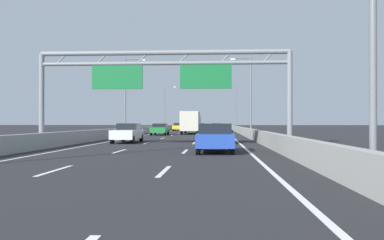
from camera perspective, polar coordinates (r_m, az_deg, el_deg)
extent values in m
plane|color=#262628|center=(100.70, 1.40, -1.22)|extent=(260.00, 260.00, 0.00)
cube|color=white|center=(14.23, -18.55, -6.70)|extent=(0.16, 3.00, 0.01)
cube|color=white|center=(22.80, -10.05, -4.30)|extent=(0.16, 3.00, 0.01)
cube|color=white|center=(31.61, -6.25, -3.19)|extent=(0.16, 3.00, 0.01)
cube|color=white|center=(40.50, -4.12, -2.56)|extent=(0.16, 3.00, 0.01)
cube|color=white|center=(49.43, -2.76, -2.16)|extent=(0.16, 3.00, 0.01)
cube|color=white|center=(58.38, -1.81, -1.87)|extent=(0.16, 3.00, 0.01)
cube|color=white|center=(67.35, -1.12, -1.67)|extent=(0.16, 3.00, 0.01)
cube|color=white|center=(76.32, -0.59, -1.51)|extent=(0.16, 3.00, 0.01)
cube|color=white|center=(85.30, -0.17, -1.38)|extent=(0.16, 3.00, 0.01)
cube|color=white|center=(94.28, 0.17, -1.28)|extent=(0.16, 3.00, 0.01)
cube|color=white|center=(103.27, 0.45, -1.20)|extent=(0.16, 3.00, 0.01)
cube|color=white|center=(112.26, 0.68, -1.13)|extent=(0.16, 3.00, 0.01)
cube|color=white|center=(121.25, 0.88, -1.07)|extent=(0.16, 3.00, 0.01)
cube|color=white|center=(130.24, 1.05, -1.01)|extent=(0.16, 3.00, 0.01)
cube|color=white|center=(139.23, 1.20, -0.97)|extent=(0.16, 3.00, 0.01)
cube|color=white|center=(148.23, 1.34, -0.93)|extent=(0.16, 3.00, 0.01)
cube|color=white|center=(157.22, 1.45, -0.89)|extent=(0.16, 3.00, 0.01)
cube|color=white|center=(13.32, -3.92, -7.15)|extent=(0.16, 3.00, 0.01)
cube|color=white|center=(22.24, -0.96, -4.41)|extent=(0.16, 3.00, 0.01)
cube|color=white|center=(31.21, 0.29, -3.23)|extent=(0.16, 3.00, 0.01)
cube|color=white|center=(40.19, 0.98, -2.58)|extent=(0.16, 3.00, 0.01)
cube|color=white|center=(49.18, 1.42, -2.16)|extent=(0.16, 3.00, 0.01)
cube|color=white|center=(58.17, 1.72, -1.88)|extent=(0.16, 3.00, 0.01)
cube|color=white|center=(67.16, 1.94, -1.67)|extent=(0.16, 3.00, 0.01)
cube|color=white|center=(76.16, 2.11, -1.51)|extent=(0.16, 3.00, 0.01)
cube|color=white|center=(85.15, 2.25, -1.38)|extent=(0.16, 3.00, 0.01)
cube|color=white|center=(94.15, 2.36, -1.28)|extent=(0.16, 3.00, 0.01)
cube|color=white|center=(103.15, 2.45, -1.20)|extent=(0.16, 3.00, 0.01)
cube|color=white|center=(112.15, 2.52, -1.13)|extent=(0.16, 3.00, 0.01)
cube|color=white|center=(121.14, 2.58, -1.07)|extent=(0.16, 3.00, 0.01)
cube|color=white|center=(130.14, 2.64, -1.01)|extent=(0.16, 3.00, 0.01)
cube|color=white|center=(139.14, 2.69, -0.97)|extent=(0.16, 3.00, 0.01)
cube|color=white|center=(148.14, 2.73, -0.93)|extent=(0.16, 3.00, 0.01)
cube|color=white|center=(157.14, 2.77, -0.89)|extent=(0.16, 3.00, 0.01)
cube|color=white|center=(89.07, -2.25, -1.34)|extent=(0.16, 176.00, 0.01)
cube|color=white|center=(88.65, 4.52, -1.34)|extent=(0.16, 176.00, 0.01)
cube|color=#9E9E99|center=(111.11, -1.98, -0.89)|extent=(0.45, 220.00, 0.95)
cube|color=#9E9E99|center=(110.68, 5.15, -0.89)|extent=(0.45, 220.00, 0.95)
cylinder|color=gray|center=(29.30, -20.27, 2.65)|extent=(0.36, 0.36, 6.20)
cylinder|color=gray|center=(27.27, 13.48, 2.86)|extent=(0.36, 0.36, 6.20)
cylinder|color=gray|center=(27.42, -4.02, 9.36)|extent=(16.52, 0.32, 0.32)
cylinder|color=gray|center=(27.31, -4.02, 7.91)|extent=(16.52, 0.26, 0.26)
cylinder|color=gray|center=(29.05, -17.74, 8.13)|extent=(0.74, 0.10, 0.74)
cylinder|color=gray|center=(28.19, -12.46, 8.38)|extent=(0.74, 0.10, 0.74)
cylinder|color=gray|center=(27.57, -6.89, 8.57)|extent=(0.74, 0.10, 0.74)
cylinder|color=gray|center=(27.22, -1.11, 8.68)|extent=(0.74, 0.10, 0.74)
cylinder|color=gray|center=(27.15, 4.76, 8.71)|extent=(0.74, 0.10, 0.74)
cylinder|color=gray|center=(27.35, 10.60, 8.64)|extent=(0.74, 0.10, 0.74)
cube|color=#146B33|center=(27.76, -10.39, 5.91)|extent=(3.40, 0.12, 1.60)
cube|color=#146B33|center=(26.98, 1.94, 6.08)|extent=(3.40, 0.12, 1.60)
cylinder|color=slate|center=(12.41, 23.93, 14.45)|extent=(0.20, 0.20, 9.50)
cylinder|color=slate|center=(51.03, -9.30, 3.24)|extent=(0.20, 0.20, 9.50)
cylinder|color=slate|center=(51.29, -8.08, 8.39)|extent=(2.20, 0.12, 0.12)
cube|color=#F2EAC6|center=(51.07, -6.86, 8.31)|extent=(0.56, 0.28, 0.20)
cylinder|color=slate|center=(49.96, 8.23, 3.31)|extent=(0.20, 0.20, 9.50)
cylinder|color=slate|center=(50.38, 6.97, 8.54)|extent=(2.20, 0.12, 0.12)
cube|color=#F2EAC6|center=(50.31, 5.70, 8.44)|extent=(0.56, 0.28, 0.20)
cylinder|color=slate|center=(88.90, -3.85, 1.72)|extent=(0.20, 0.20, 9.50)
cylinder|color=slate|center=(89.05, -3.14, 4.68)|extent=(2.20, 0.12, 0.12)
cube|color=#F2EAC6|center=(88.92, -2.44, 4.62)|extent=(0.56, 0.28, 0.20)
cylinder|color=slate|center=(88.29, 6.12, 1.74)|extent=(0.20, 0.20, 9.50)
cylinder|color=slate|center=(88.53, 5.40, 4.71)|extent=(2.20, 0.12, 0.12)
cube|color=#F2EAC6|center=(88.49, 4.69, 4.65)|extent=(0.56, 0.28, 0.20)
cube|color=#A8ADB2|center=(72.25, 3.48, -1.05)|extent=(1.83, 4.17, 0.69)
cube|color=black|center=(71.88, 3.48, -0.61)|extent=(1.61, 1.67, 0.44)
cylinder|color=black|center=(73.79, 2.85, -1.30)|extent=(0.22, 0.64, 0.64)
cylinder|color=black|center=(73.79, 4.10, -1.30)|extent=(0.22, 0.64, 0.64)
cylinder|color=black|center=(70.72, 2.83, -1.35)|extent=(0.22, 0.64, 0.64)
cylinder|color=black|center=(70.73, 4.14, -1.35)|extent=(0.22, 0.64, 0.64)
cube|color=#2347AD|center=(21.75, 3.26, -2.77)|extent=(1.89, 4.54, 0.69)
cube|color=black|center=(21.66, 3.26, -1.18)|extent=(1.66, 2.09, 0.52)
cylinder|color=black|center=(23.50, 1.23, -3.42)|extent=(0.22, 0.64, 0.64)
cylinder|color=black|center=(23.50, 5.31, -3.42)|extent=(0.22, 0.64, 0.64)
cylinder|color=black|center=(20.07, 0.86, -3.95)|extent=(0.22, 0.64, 0.64)
cylinder|color=black|center=(20.07, 5.64, -3.95)|extent=(0.22, 0.64, 0.64)
cube|color=yellow|center=(76.51, -1.98, -1.02)|extent=(1.71, 4.40, 0.67)
cube|color=black|center=(76.92, -1.95, -0.58)|extent=(1.50, 2.02, 0.49)
cylinder|color=black|center=(78.23, -2.41, -1.25)|extent=(0.22, 0.64, 0.64)
cylinder|color=black|center=(78.09, -1.32, -1.25)|extent=(0.22, 0.64, 0.64)
cylinder|color=black|center=(74.94, -2.67, -1.29)|extent=(0.22, 0.64, 0.64)
cylinder|color=black|center=(74.80, -1.53, -1.29)|extent=(0.22, 0.64, 0.64)
cube|color=silver|center=(32.18, -9.00, -1.97)|extent=(1.72, 4.68, 0.69)
cube|color=black|center=(32.60, -8.83, -0.90)|extent=(1.52, 1.94, 0.50)
cylinder|color=black|center=(34.10, -9.59, -2.45)|extent=(0.22, 0.64, 0.64)
cylinder|color=black|center=(33.79, -7.10, -2.47)|extent=(0.22, 0.64, 0.64)
cylinder|color=black|center=(30.62, -11.09, -2.69)|extent=(0.22, 0.64, 0.64)
cylinder|color=black|center=(30.28, -8.33, -2.72)|extent=(0.22, 0.64, 0.64)
cube|color=#1E7A38|center=(50.84, -4.51, -1.38)|extent=(1.89, 4.33, 0.66)
cube|color=black|center=(51.05, -4.48, -0.75)|extent=(1.66, 1.86, 0.46)
cylinder|color=black|center=(52.57, -5.17, -1.70)|extent=(0.22, 0.64, 0.64)
cylinder|color=black|center=(52.35, -3.36, -1.71)|extent=(0.22, 0.64, 0.64)
cylinder|color=black|center=(49.38, -5.73, -1.79)|extent=(0.22, 0.64, 0.64)
cylinder|color=black|center=(49.14, -3.80, -1.80)|extent=(0.22, 0.64, 0.64)
cube|color=black|center=(32.09, 3.93, -1.96)|extent=(1.85, 4.63, 0.70)
cube|color=black|center=(32.14, 3.93, -0.91)|extent=(1.63, 2.16, 0.48)
cylinder|color=black|center=(33.86, 2.52, -2.47)|extent=(0.22, 0.64, 0.64)
cylinder|color=black|center=(33.88, 5.29, -2.47)|extent=(0.22, 0.64, 0.64)
cylinder|color=black|center=(30.34, 2.42, -2.72)|extent=(0.22, 0.64, 0.64)
cylinder|color=black|center=(30.36, 5.51, -2.72)|extent=(0.22, 0.64, 0.64)
cube|color=orange|center=(88.41, 1.12, -0.94)|extent=(1.89, 4.17, 0.61)
cube|color=black|center=(88.30, 1.12, -0.59)|extent=(1.67, 1.69, 0.47)
cylinder|color=black|center=(89.99, 0.63, -1.13)|extent=(0.22, 0.64, 0.64)
cylinder|color=black|center=(89.92, 1.69, -1.13)|extent=(0.22, 0.64, 0.64)
cylinder|color=black|center=(86.92, 0.53, -1.16)|extent=(0.22, 0.64, 0.64)
cylinder|color=black|center=(86.85, 1.63, -1.16)|extent=(0.22, 0.64, 0.64)
cube|color=#194799|center=(58.97, 0.04, -0.44)|extent=(2.36, 2.46, 1.96)
cube|color=beige|center=(54.49, -0.23, -0.16)|extent=(2.36, 6.12, 2.53)
cylinder|color=black|center=(59.38, -0.94, -1.39)|extent=(0.28, 0.96, 0.96)
cylinder|color=black|center=(59.26, 1.06, -1.39)|extent=(0.28, 0.96, 0.96)
cylinder|color=black|center=(52.92, -1.47, -1.52)|extent=(0.28, 0.96, 0.96)
cylinder|color=black|center=(52.79, 0.78, -1.52)|extent=(0.28, 0.96, 0.96)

